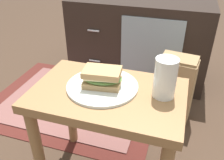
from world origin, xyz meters
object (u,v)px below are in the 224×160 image
Objects in this scene: beer_glass at (165,78)px; sandwich_front at (102,77)px; paper_bag at (175,89)px; plate at (102,86)px; tv_cabinet at (139,39)px.

sandwich_front is at bearing -176.09° from beer_glass.
beer_glass is 0.35× the size of paper_bag.
plate is 0.23m from beer_glass.
tv_cabinet is 0.55m from paper_bag.
plate reaches higher than paper_bag.
sandwich_front reaches higher than plate.
tv_cabinet is at bearing 92.94° from plate.
sandwich_front is 0.39× the size of paper_bag.
plate is at bearing -176.09° from beer_glass.
paper_bag is at bearing 85.48° from beer_glass.
sandwich_front is 0.22m from beer_glass.
plate is 0.04m from sandwich_front.
sandwich_front is (-0.00, 0.00, 0.04)m from plate.
sandwich_front is 0.63m from paper_bag.
sandwich_front reaches higher than paper_bag.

